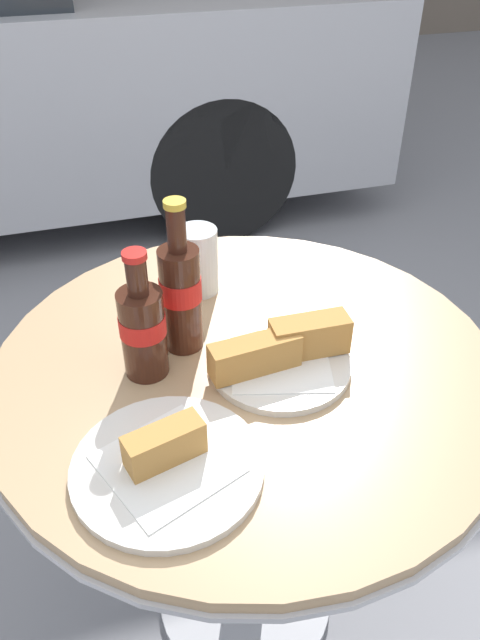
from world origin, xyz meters
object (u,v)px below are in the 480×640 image
at_px(cola_bottle_right, 181,293).
at_px(lunch_plate_far, 167,462).
at_px(bistro_table, 247,426).
at_px(cola_bottle_left, 143,328).
at_px(drinking_glass, 198,263).
at_px(lunch_plate_near, 282,354).

bearing_deg(cola_bottle_right, lunch_plate_far, -106.92).
bearing_deg(bistro_table, cola_bottle_left, 172.49).
xyz_separation_m(drinking_glass, lunch_plate_far, (-0.13, -0.39, -0.04)).
height_order(drinking_glass, lunch_plate_far, drinking_glass).
xyz_separation_m(cola_bottle_left, cola_bottle_right, (0.07, 0.05, 0.02)).
relative_size(bistro_table, drinking_glass, 6.61).
relative_size(cola_bottle_right, lunch_plate_far, 1.02).
xyz_separation_m(lunch_plate_near, lunch_plate_far, (-0.21, -0.15, -0.01)).
height_order(cola_bottle_left, cola_bottle_right, cola_bottle_right).
bearing_deg(bistro_table, cola_bottle_right, 141.65).
height_order(bistro_table, drinking_glass, drinking_glass).
bearing_deg(lunch_plate_near, cola_bottle_right, 143.77).
relative_size(lunch_plate_near, lunch_plate_far, 0.90).
distance_m(cola_bottle_right, lunch_plate_far, 0.27).
bearing_deg(cola_bottle_right, drinking_glass, 67.75).
bearing_deg(lunch_plate_near, cola_bottle_left, 166.18).
xyz_separation_m(bistro_table, cola_bottle_left, (-0.15, 0.02, 0.23)).
bearing_deg(lunch_plate_far, cola_bottle_left, 87.86).
bearing_deg(cola_bottle_left, lunch_plate_far, -92.14).
height_order(bistro_table, lunch_plate_far, lunch_plate_far).
distance_m(bistro_table, drinking_glass, 0.30).
height_order(cola_bottle_left, lunch_plate_far, cola_bottle_left).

